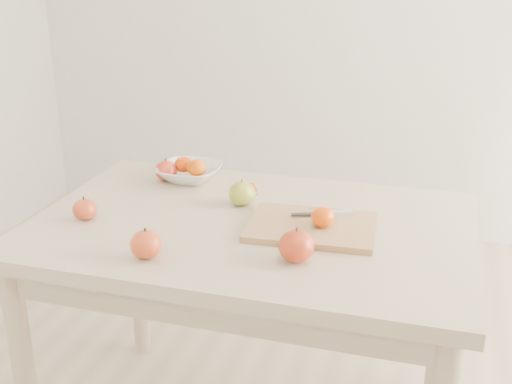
# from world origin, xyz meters

# --- Properties ---
(table) EXTENTS (1.20, 0.80, 0.75)m
(table) POSITION_xyz_m (0.00, 0.00, 0.65)
(table) COLOR beige
(table) RESTS_ON ground
(cutting_board) EXTENTS (0.35, 0.27, 0.02)m
(cutting_board) POSITION_xyz_m (0.17, -0.01, 0.76)
(cutting_board) COLOR tan
(cutting_board) RESTS_ON table
(board_tangerine) EXTENTS (0.06, 0.06, 0.05)m
(board_tangerine) POSITION_xyz_m (0.20, -0.02, 0.80)
(board_tangerine) COLOR #D74707
(board_tangerine) RESTS_ON cutting_board
(fruit_bowl) EXTENTS (0.20, 0.20, 0.05)m
(fruit_bowl) POSITION_xyz_m (-0.29, 0.27, 0.77)
(fruit_bowl) COLOR white
(fruit_bowl) RESTS_ON table
(bowl_tangerine_near) EXTENTS (0.06, 0.06, 0.05)m
(bowl_tangerine_near) POSITION_xyz_m (-0.31, 0.28, 0.80)
(bowl_tangerine_near) COLOR #E44C08
(bowl_tangerine_near) RESTS_ON fruit_bowl
(bowl_tangerine_far) EXTENTS (0.06, 0.06, 0.05)m
(bowl_tangerine_far) POSITION_xyz_m (-0.26, 0.26, 0.80)
(bowl_tangerine_far) COLOR #E34B08
(bowl_tangerine_far) RESTS_ON fruit_bowl
(orange_peel_a) EXTENTS (0.07, 0.07, 0.01)m
(orange_peel_a) POSITION_xyz_m (-0.09, 0.24, 0.75)
(orange_peel_a) COLOR #CE540E
(orange_peel_a) RESTS_ON table
(orange_peel_b) EXTENTS (0.06, 0.05, 0.01)m
(orange_peel_b) POSITION_xyz_m (-0.07, 0.20, 0.75)
(orange_peel_b) COLOR #E55410
(orange_peel_b) RESTS_ON table
(paring_knife) EXTENTS (0.17, 0.07, 0.01)m
(paring_knife) POSITION_xyz_m (0.22, 0.06, 0.78)
(paring_knife) COLOR silver
(paring_knife) RESTS_ON cutting_board
(apple_green) EXTENTS (0.08, 0.08, 0.07)m
(apple_green) POSITION_xyz_m (-0.06, 0.11, 0.79)
(apple_green) COLOR olive
(apple_green) RESTS_ON table
(apple_red_e) EXTENTS (0.09, 0.09, 0.08)m
(apple_red_e) POSITION_xyz_m (0.17, -0.19, 0.79)
(apple_red_e) COLOR maroon
(apple_red_e) RESTS_ON table
(apple_red_d) EXTENTS (0.07, 0.07, 0.06)m
(apple_red_d) POSITION_xyz_m (-0.45, -0.11, 0.78)
(apple_red_d) COLOR #A51610
(apple_red_d) RESTS_ON table
(apple_red_c) EXTENTS (0.08, 0.08, 0.07)m
(apple_red_c) POSITION_xyz_m (-0.18, -0.28, 0.79)
(apple_red_c) COLOR #A1100B
(apple_red_c) RESTS_ON table
(apple_red_a) EXTENTS (0.07, 0.07, 0.07)m
(apple_red_a) POSITION_xyz_m (-0.36, 0.25, 0.78)
(apple_red_a) COLOR maroon
(apple_red_a) RESTS_ON table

